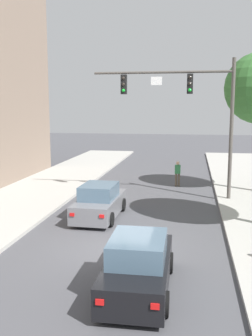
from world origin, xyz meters
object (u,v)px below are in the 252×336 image
at_px(car_following_black, 138,266).
at_px(pedestrian_crossing_road, 178,173).
at_px(traffic_signal_mast, 191,102).
at_px(car_lead_grey, 100,202).

distance_m(car_following_black, pedestrian_crossing_road, 14.77).
xyz_separation_m(traffic_signal_mast, pedestrian_crossing_road, (-0.74, 3.50, -4.48)).
bearing_deg(traffic_signal_mast, car_lead_grey, -132.81).
bearing_deg(car_lead_grey, pedestrian_crossing_road, 67.31).
bearing_deg(traffic_signal_mast, pedestrian_crossing_road, 101.95).
distance_m(car_lead_grey, pedestrian_crossing_road, 8.50).
height_order(car_lead_grey, car_following_black, same).
xyz_separation_m(traffic_signal_mast, car_following_black, (-1.24, -11.25, -4.67)).
distance_m(traffic_signal_mast, car_following_black, 12.24).
relative_size(traffic_signal_mast, car_following_black, 1.78).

